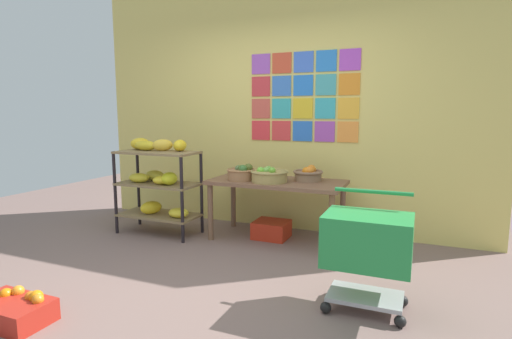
# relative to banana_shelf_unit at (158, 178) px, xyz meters

# --- Properties ---
(ground) EXTENTS (9.67, 9.67, 0.00)m
(ground) POSITION_rel_banana_shelf_unit_xyz_m (1.21, -1.08, -0.65)
(ground) COLOR #7A615B
(back_wall_with_art) EXTENTS (4.86, 0.07, 2.99)m
(back_wall_with_art) POSITION_rel_banana_shelf_unit_xyz_m (1.21, 0.79, 0.85)
(back_wall_with_art) COLOR #E2CC69
(back_wall_with_art) RESTS_ON ground
(banana_shelf_unit) EXTENTS (0.94, 0.47, 1.10)m
(banana_shelf_unit) POSITION_rel_banana_shelf_unit_xyz_m (0.00, 0.00, 0.00)
(banana_shelf_unit) COLOR black
(banana_shelf_unit) RESTS_ON ground
(display_table) EXTENTS (1.46, 0.70, 0.66)m
(display_table) POSITION_rel_banana_shelf_unit_xyz_m (1.35, 0.28, -0.07)
(display_table) COLOR brown
(display_table) RESTS_ON ground
(fruit_basket_back_left) EXTENTS (0.32, 0.32, 0.16)m
(fruit_basket_back_left) POSITION_rel_banana_shelf_unit_xyz_m (1.67, 0.40, 0.09)
(fruit_basket_back_left) COLOR #88684C
(fruit_basket_back_left) RESTS_ON display_table
(fruit_basket_right) EXTENTS (0.40, 0.40, 0.17)m
(fruit_basket_right) POSITION_rel_banana_shelf_unit_xyz_m (1.30, 0.17, 0.08)
(fruit_basket_right) COLOR #A38C4E
(fruit_basket_right) RESTS_ON display_table
(fruit_basket_back_right) EXTENTS (0.32, 0.32, 0.18)m
(fruit_basket_back_right) POSITION_rel_banana_shelf_unit_xyz_m (0.98, 0.16, 0.09)
(fruit_basket_back_right) COLOR #996B46
(fruit_basket_back_right) RESTS_ON display_table
(produce_crate_under_table) EXTENTS (0.38, 0.33, 0.19)m
(produce_crate_under_table) POSITION_rel_banana_shelf_unit_xyz_m (1.28, 0.32, -0.55)
(produce_crate_under_table) COLOR red
(produce_crate_under_table) RESTS_ON ground
(orange_crate_foreground) EXTENTS (0.53, 0.32, 0.21)m
(orange_crate_foreground) POSITION_rel_banana_shelf_unit_xyz_m (0.31, -2.07, -0.56)
(orange_crate_foreground) COLOR #B3251A
(orange_crate_foreground) RESTS_ON ground
(shopping_cart) EXTENTS (0.59, 0.46, 0.83)m
(shopping_cart) POSITION_rel_banana_shelf_unit_xyz_m (2.48, -0.98, -0.16)
(shopping_cart) COLOR black
(shopping_cart) RESTS_ON ground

